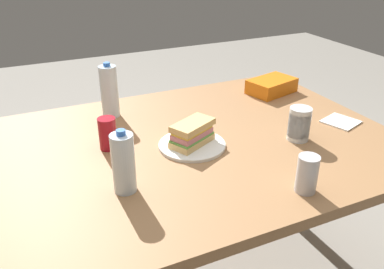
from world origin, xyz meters
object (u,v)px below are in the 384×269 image
(paper_plate, at_px, (192,145))
(water_bottle_tall, at_px, (109,91))
(water_bottle_spare, at_px, (124,163))
(plastic_cup_stack, at_px, (299,124))
(soda_can_silver, at_px, (307,174))
(sandwich, at_px, (192,133))
(soda_can_red, at_px, (108,134))
(dining_table, at_px, (172,164))
(chip_bag, at_px, (272,86))

(paper_plate, relative_size, water_bottle_tall, 1.05)
(water_bottle_tall, distance_m, water_bottle_spare, 0.59)
(paper_plate, bearing_deg, water_bottle_spare, -150.72)
(plastic_cup_stack, height_order, soda_can_silver, plastic_cup_stack)
(water_bottle_tall, height_order, plastic_cup_stack, water_bottle_tall)
(sandwich, bearing_deg, soda_can_red, 158.42)
(sandwich, relative_size, soda_can_red, 1.64)
(sandwich, xyz_separation_m, water_bottle_spare, (-0.31, -0.18, 0.04))
(dining_table, bearing_deg, paper_plate, -25.28)
(plastic_cup_stack, distance_m, soda_can_silver, 0.36)
(paper_plate, xyz_separation_m, soda_can_red, (-0.29, 0.12, 0.06))
(paper_plate, bearing_deg, soda_can_red, 157.67)
(dining_table, xyz_separation_m, soda_can_red, (-0.22, 0.08, 0.14))
(water_bottle_spare, xyz_separation_m, soda_can_silver, (0.51, -0.24, -0.04))
(sandwich, xyz_separation_m, soda_can_silver, (0.19, -0.42, 0.01))
(water_bottle_spare, bearing_deg, soda_can_silver, -25.27)
(water_bottle_tall, bearing_deg, paper_plate, -63.74)
(soda_can_red, distance_m, water_bottle_tall, 0.31)
(paper_plate, relative_size, soda_can_silver, 2.07)
(water_bottle_spare, relative_size, soda_can_silver, 1.71)
(chip_bag, relative_size, water_bottle_tall, 0.96)
(paper_plate, relative_size, plastic_cup_stack, 1.92)
(soda_can_silver, bearing_deg, dining_table, 121.02)
(water_bottle_tall, distance_m, soda_can_silver, 0.91)
(sandwich, relative_size, plastic_cup_stack, 1.53)
(soda_can_silver, bearing_deg, soda_can_red, 132.40)
(chip_bag, height_order, water_bottle_tall, water_bottle_tall)
(paper_plate, relative_size, water_bottle_spare, 1.21)
(paper_plate, distance_m, chip_bag, 0.70)
(soda_can_silver, bearing_deg, sandwich, 115.08)
(dining_table, bearing_deg, soda_can_red, 158.67)
(paper_plate, height_order, soda_can_silver, soda_can_silver)
(dining_table, xyz_separation_m, chip_bag, (0.67, 0.32, 0.11))
(chip_bag, distance_m, plastic_cup_stack, 0.51)
(sandwich, height_order, water_bottle_tall, water_bottle_tall)
(chip_bag, height_order, soda_can_silver, soda_can_silver)
(sandwich, distance_m, soda_can_silver, 0.46)
(dining_table, bearing_deg, water_bottle_spare, -139.01)
(soda_can_red, height_order, chip_bag, soda_can_red)
(chip_bag, relative_size, soda_can_silver, 1.89)
(water_bottle_tall, xyz_separation_m, soda_can_silver, (0.40, -0.82, -0.05))
(plastic_cup_stack, bearing_deg, soda_can_silver, -124.45)
(plastic_cup_stack, xyz_separation_m, soda_can_silver, (-0.20, -0.29, -0.00))
(sandwich, relative_size, soda_can_silver, 1.64)
(chip_bag, xyz_separation_m, water_bottle_tall, (-0.80, 0.06, 0.08))
(water_bottle_tall, bearing_deg, water_bottle_spare, -100.50)
(sandwich, bearing_deg, soda_can_silver, -64.92)
(water_bottle_tall, xyz_separation_m, water_bottle_spare, (-0.11, -0.58, -0.02))
(paper_plate, bearing_deg, dining_table, 154.72)
(plastic_cup_stack, distance_m, water_bottle_spare, 0.71)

